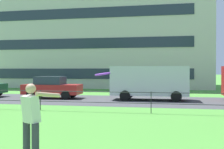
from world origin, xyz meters
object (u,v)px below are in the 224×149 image
object	(u,v)px
panel_van_left	(150,81)
person_thrower	(31,119)
car_red_far_right	(52,87)
frisbee	(103,74)
apartment_building_background	(103,21)

from	to	relation	value
panel_van_left	person_thrower	bearing A→B (deg)	-97.01
car_red_far_right	panel_van_left	bearing A→B (deg)	0.76
frisbee	apartment_building_background	bearing A→B (deg)	103.13
panel_van_left	apartment_building_background	xyz separation A→B (m)	(-7.23, 17.30, 7.06)
car_red_far_right	apartment_building_background	xyz separation A→B (m)	(-0.38, 17.39, 7.55)
person_thrower	apartment_building_background	distance (m)	32.11
car_red_far_right	apartment_building_background	distance (m)	18.96
frisbee	car_red_far_right	bearing A→B (deg)	116.10
person_thrower	panel_van_left	xyz separation A→B (m)	(1.65, 13.43, 0.37)
car_red_far_right	frisbee	bearing A→B (deg)	-63.90
car_red_far_right	apartment_building_background	size ratio (longest dim) A/B	0.15
person_thrower	apartment_building_background	xyz separation A→B (m)	(-5.58, 30.73, 7.43)
panel_van_left	apartment_building_background	bearing A→B (deg)	112.69
frisbee	car_red_far_right	size ratio (longest dim) A/B	0.09
car_red_far_right	apartment_building_background	bearing A→B (deg)	91.24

